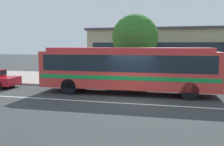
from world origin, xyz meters
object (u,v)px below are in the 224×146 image
(pedestrian_walking_along_curb, at_px, (114,72))
(street_tree_near_stop, at_px, (135,38))
(transit_bus, at_px, (128,67))
(pedestrian_waiting_near_sign, at_px, (165,72))

(pedestrian_walking_along_curb, distance_m, street_tree_near_stop, 3.17)
(transit_bus, distance_m, pedestrian_walking_along_curb, 2.95)
(pedestrian_waiting_near_sign, bearing_deg, transit_bus, -123.39)
(pedestrian_waiting_near_sign, distance_m, pedestrian_walking_along_curb, 3.85)
(transit_bus, xyz_separation_m, pedestrian_walking_along_curb, (-1.45, 2.49, -0.63))
(pedestrian_walking_along_curb, bearing_deg, pedestrian_waiting_near_sign, 14.60)
(transit_bus, height_order, street_tree_near_stop, street_tree_near_stop)
(transit_bus, relative_size, pedestrian_walking_along_curb, 6.77)
(pedestrian_walking_along_curb, xyz_separation_m, street_tree_near_stop, (1.37, 1.19, 2.60))
(transit_bus, xyz_separation_m, pedestrian_waiting_near_sign, (2.28, 3.46, -0.63))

